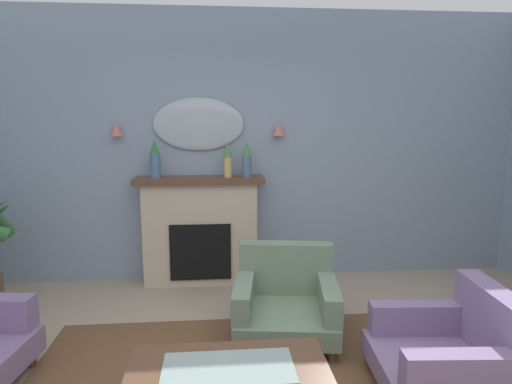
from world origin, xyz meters
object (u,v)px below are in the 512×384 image
at_px(mantel_vase_left, 228,158).
at_px(mantel_vase_right, 247,159).
at_px(fireplace, 201,231).
at_px(wall_sconce_right, 278,129).
at_px(coffee_table, 228,378).
at_px(armchair_in_corner, 286,298).
at_px(wall_sconce_left, 116,129).
at_px(armchair_near_fireplace, 454,351).
at_px(mantel_vase_centre, 155,160).
at_px(wall_mirror, 199,124).

distance_m(mantel_vase_left, mantel_vase_right, 0.20).
distance_m(fireplace, wall_sconce_right, 1.38).
height_order(fireplace, coffee_table, fireplace).
xyz_separation_m(coffee_table, armchair_in_corner, (0.51, 1.22, -0.08)).
xyz_separation_m(wall_sconce_left, armchair_near_fireplace, (2.53, -2.27, -1.35)).
bearing_deg(wall_sconce_right, mantel_vase_right, -161.08).
bearing_deg(mantel_vase_centre, armchair_in_corner, -45.81).
height_order(mantel_vase_left, armchair_in_corner, mantel_vase_left).
distance_m(wall_sconce_right, armchair_near_fireplace, 2.77).
relative_size(mantel_vase_centre, mantel_vase_left, 1.09).
bearing_deg(fireplace, armchair_in_corner, -59.50).
relative_size(coffee_table, armchair_near_fireplace, 1.25).
xyz_separation_m(fireplace, armchair_near_fireplace, (1.68, -2.17, -0.27)).
distance_m(wall_mirror, wall_sconce_right, 0.85).
relative_size(wall_mirror, armchair_in_corner, 1.04).
height_order(mantel_vase_right, wall_mirror, wall_mirror).
distance_m(wall_sconce_left, wall_sconce_right, 1.70).
relative_size(wall_mirror, coffee_table, 0.87).
bearing_deg(armchair_in_corner, fireplace, 120.50).
bearing_deg(fireplace, mantel_vase_right, -3.24).
bearing_deg(mantel_vase_centre, wall_mirror, 20.70).
height_order(mantel_vase_centre, wall_mirror, wall_mirror).
bearing_deg(wall_sconce_left, wall_mirror, 3.37).
bearing_deg(mantel_vase_right, mantel_vase_left, 180.00).
xyz_separation_m(mantel_vase_centre, wall_sconce_right, (1.30, 0.12, 0.31)).
xyz_separation_m(wall_sconce_right, coffee_table, (-0.62, -2.56, -1.28)).
height_order(fireplace, armchair_near_fireplace, fireplace).
relative_size(fireplace, coffee_table, 1.24).
xyz_separation_m(mantel_vase_left, wall_sconce_right, (0.55, 0.12, 0.30)).
height_order(fireplace, wall_sconce_right, wall_sconce_right).
bearing_deg(mantel_vase_centre, coffee_table, -74.56).
height_order(wall_mirror, wall_sconce_left, wall_mirror).
relative_size(mantel_vase_left, mantel_vase_right, 0.98).
bearing_deg(armchair_near_fireplace, armchair_in_corner, 135.59).
bearing_deg(wall_sconce_left, fireplace, -6.16).
distance_m(mantel_vase_left, wall_sconce_left, 1.19).
bearing_deg(coffee_table, fireplace, 95.20).
bearing_deg(armchair_near_fireplace, mantel_vase_right, 118.82).
distance_m(mantel_vase_left, armchair_in_corner, 1.67).
relative_size(armchair_near_fireplace, armchair_in_corner, 0.95).
height_order(fireplace, mantel_vase_centre, mantel_vase_centre).
xyz_separation_m(wall_mirror, armchair_in_corner, (0.73, -1.39, -1.40)).
bearing_deg(wall_mirror, mantel_vase_left, -29.54).
distance_m(mantel_vase_centre, coffee_table, 2.71).
distance_m(wall_mirror, armchair_in_corner, 2.11).
bearing_deg(coffee_table, armchair_near_fireplace, 11.57).
bearing_deg(wall_sconce_right, mantel_vase_left, -167.69).
xyz_separation_m(fireplace, coffee_table, (0.23, -2.47, -0.19)).
relative_size(mantel_vase_left, wall_mirror, 0.39).
distance_m(mantel_vase_right, wall_mirror, 0.64).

